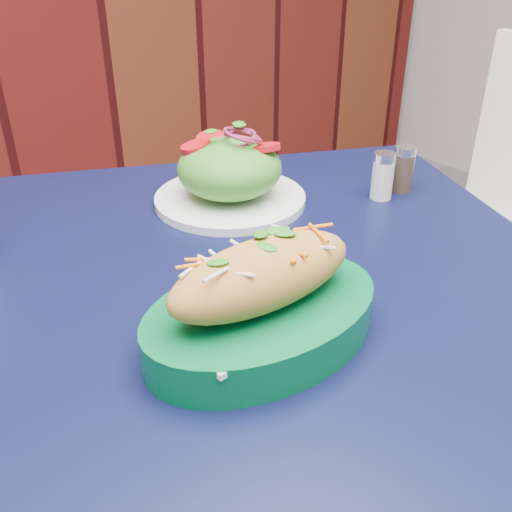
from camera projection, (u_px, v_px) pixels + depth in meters
cafe_table at (236, 344)px, 0.69m from camera, size 1.06×1.06×0.75m
chair_right at (512, 229)px, 1.25m from camera, size 0.44×0.43×0.91m
banh_mi_basket at (263, 302)px, 0.53m from camera, size 0.25×0.17×0.11m
salad_plate at (230, 174)px, 0.81m from camera, size 0.22×0.22×0.11m
salt_shaker at (383, 176)px, 0.83m from camera, size 0.03×0.03×0.07m
pepper_shaker at (403, 169)px, 0.86m from camera, size 0.03×0.03×0.07m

